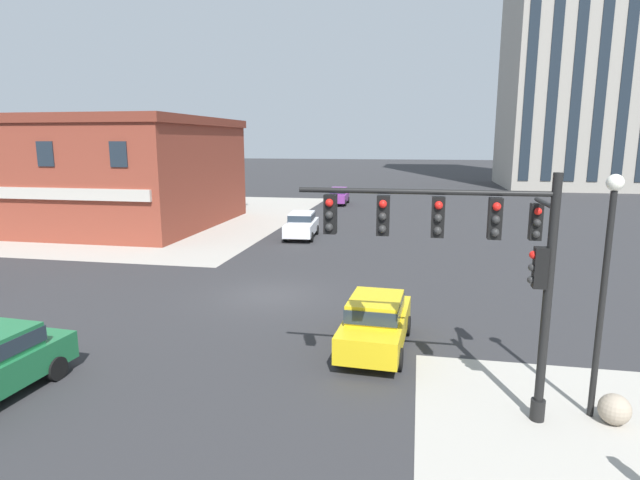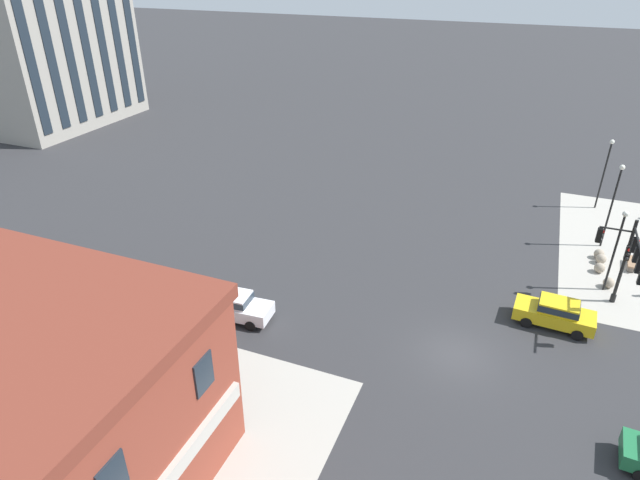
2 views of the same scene
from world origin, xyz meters
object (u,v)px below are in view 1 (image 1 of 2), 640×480
car_main_southbound_far (376,321)px  car_parked_curb (338,195)px  car_main_northbound_far (302,224)px  bollard_sphere_curb_a (615,409)px  street_lamp_corner_near (606,270)px  traffic_signal_main (481,251)px

car_main_southbound_far → car_parked_curb: 36.55m
car_parked_curb → car_main_northbound_far: bearing=-88.7°
bollard_sphere_curb_a → street_lamp_corner_near: bearing=145.9°
bollard_sphere_curb_a → car_main_southbound_far: car_main_southbound_far is taller
street_lamp_corner_near → car_main_southbound_far: (-5.25, 2.95, -2.58)m
bollard_sphere_curb_a → car_main_southbound_far: bearing=150.3°
traffic_signal_main → street_lamp_corner_near: (2.70, 0.27, -0.37)m
car_main_northbound_far → car_main_southbound_far: 18.68m
traffic_signal_main → street_lamp_corner_near: 2.74m
street_lamp_corner_near → car_main_southbound_far: bearing=150.7°
street_lamp_corner_near → car_main_southbound_far: size_ratio=1.25×
bollard_sphere_curb_a → traffic_signal_main: bearing=179.9°
traffic_signal_main → car_main_southbound_far: (-2.55, 3.22, -2.94)m
car_main_northbound_far → car_parked_curb: same height
car_main_northbound_far → car_main_southbound_far: (6.34, -17.57, 0.00)m
street_lamp_corner_near → bollard_sphere_curb_a: bearing=-34.1°
car_parked_curb → traffic_signal_main: bearing=-76.6°
street_lamp_corner_near → car_parked_curb: (-11.99, 38.87, -2.58)m
car_main_northbound_far → traffic_signal_main: bearing=-66.9°
bollard_sphere_curb_a → car_main_southbound_far: 6.53m
car_main_southbound_far → traffic_signal_main: bearing=-51.6°
traffic_signal_main → car_main_southbound_far: 5.05m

